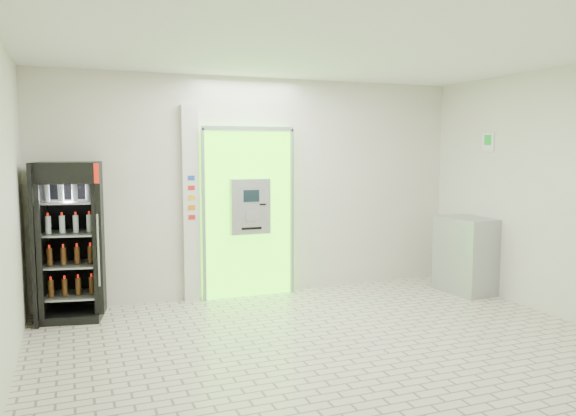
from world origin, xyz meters
TOP-DOWN VIEW (x-y plane):
  - ground at (0.00, 0.00)m, footprint 6.00×6.00m
  - room_shell at (0.00, 0.00)m, footprint 6.00×6.00m
  - atm_assembly at (-0.20, 2.41)m, footprint 1.30×0.24m
  - pillar at (-0.98, 2.45)m, footprint 0.22×0.11m
  - beverage_cooler at (-2.49, 2.19)m, footprint 0.81×0.77m
  - steel_cabinet at (2.72, 1.46)m, footprint 0.61×0.84m
  - exit_sign at (2.99, 1.40)m, footprint 0.02×0.22m

SIDE VIEW (x-z plane):
  - ground at x=0.00m, z-range 0.00..0.00m
  - steel_cabinet at x=2.72m, z-range 0.00..1.07m
  - beverage_cooler at x=-2.49m, z-range -0.04..1.84m
  - atm_assembly at x=-0.20m, z-range 0.01..2.34m
  - pillar at x=-0.98m, z-range 0.00..2.60m
  - room_shell at x=0.00m, z-range -1.16..4.84m
  - exit_sign at x=2.99m, z-range 1.99..2.25m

